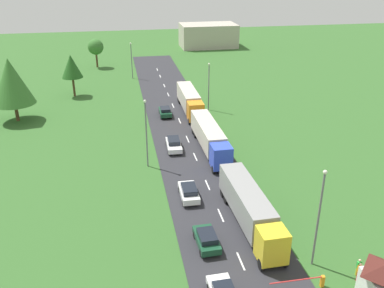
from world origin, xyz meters
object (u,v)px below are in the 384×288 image
at_px(lamppost_fourth, 132,59).
at_px(car_third, 189,192).
at_px(truck_second, 210,137).
at_px(car_fifth, 165,111).
at_px(guard_booth, 384,283).
at_px(car_second, 207,239).
at_px(tree_oak, 11,81).
at_px(truck_lead, 250,207).
at_px(person_lead, 359,267).
at_px(tree_maple, 71,66).
at_px(lamppost_lead, 319,214).
at_px(barrier_gate, 313,281).
at_px(tree_birch, 96,47).
at_px(car_fourth, 174,144).
at_px(person_third, 359,271).
at_px(truck_third, 190,100).
at_px(lamppost_third, 209,84).
at_px(distant_building, 208,35).
at_px(lamppost_second, 146,130).

bearing_deg(lamppost_fourth, car_third, -86.16).
xyz_separation_m(truck_second, car_third, (-4.98, -11.93, -1.23)).
height_order(truck_second, lamppost_fourth, lamppost_fourth).
relative_size(car_fifth, guard_booth, 1.04).
distance_m(car_second, tree_oak, 44.49).
bearing_deg(tree_oak, car_third, -51.13).
relative_size(truck_lead, person_lead, 8.39).
bearing_deg(tree_maple, truck_lead, -66.90).
bearing_deg(truck_lead, guard_booth, -59.45).
height_order(car_second, guard_booth, guard_booth).
xyz_separation_m(guard_booth, person_lead, (-0.03, 3.22, -1.13)).
height_order(car_third, tree_maple, tree_maple).
bearing_deg(guard_booth, tree_maple, 114.66).
distance_m(truck_lead, lamppost_lead, 8.00).
height_order(car_third, lamppost_fourth, lamppost_fourth).
xyz_separation_m(guard_booth, barrier_gate, (-4.37, 2.50, -1.28)).
distance_m(person_lead, tree_maple, 61.83).
bearing_deg(car_third, tree_oak, 128.87).
bearing_deg(car_second, truck_second, 76.76).
bearing_deg(guard_booth, barrier_gate, 150.24).
relative_size(lamppost_lead, tree_birch, 1.36).
xyz_separation_m(truck_second, guard_booth, (6.85, -29.67, -0.12)).
xyz_separation_m(car_second, tree_maple, (-15.27, 49.46, 4.91)).
bearing_deg(lamppost_fourth, tree_oak, -130.66).
relative_size(car_third, tree_oak, 0.42).
height_order(lamppost_fourth, tree_oak, tree_oak).
height_order(guard_booth, tree_oak, tree_oak).
xyz_separation_m(car_fourth, lamppost_fourth, (-3.66, 38.79, 3.48)).
relative_size(tree_oak, tree_maple, 1.29).
distance_m(truck_second, lamppost_lead, 24.92).
bearing_deg(person_third, truck_second, 103.55).
distance_m(person_third, tree_maple, 62.24).
bearing_deg(truck_third, truck_lead, -90.16).
distance_m(car_second, lamppost_lead, 10.31).
bearing_deg(truck_third, truck_second, -90.24).
xyz_separation_m(car_fifth, lamppost_third, (7.82, 1.90, 3.75)).
relative_size(truck_lead, distant_building, 0.84).
distance_m(person_lead, person_third, 0.68).
bearing_deg(truck_third, lamppost_fourth, 109.70).
distance_m(truck_second, lamppost_second, 9.75).
distance_m(truck_third, person_third, 43.67).
relative_size(truck_lead, tree_oak, 1.33).
relative_size(barrier_gate, lamppost_third, 0.56).
bearing_deg(lamppost_second, car_third, -66.55).
distance_m(car_third, tree_birch, 64.77).
xyz_separation_m(person_third, distant_building, (8.98, 98.84, 2.37)).
xyz_separation_m(lamppost_fourth, tree_birch, (-7.86, 11.77, 0.53)).
height_order(truck_third, tree_maple, tree_maple).
distance_m(car_fifth, guard_booth, 45.69).
bearing_deg(truck_second, barrier_gate, -84.79).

